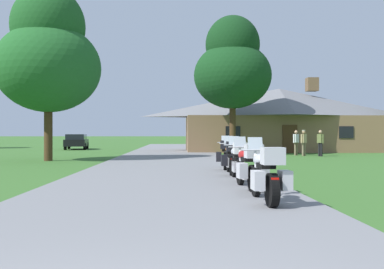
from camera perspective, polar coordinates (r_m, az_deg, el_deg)
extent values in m
plane|color=#386628|center=(22.64, -2.84, -3.54)|extent=(500.00, 500.00, 0.00)
cube|color=slate|center=(20.64, -2.92, -3.81)|extent=(6.40, 80.00, 0.06)
cylinder|color=black|center=(9.95, 8.10, -5.98)|extent=(0.13, 0.64, 0.64)
cylinder|color=black|center=(8.56, 10.14, -6.97)|extent=(0.18, 0.64, 0.64)
cube|color=silver|center=(9.23, 9.07, -6.08)|extent=(0.28, 0.57, 0.30)
ellipsoid|color=#B2B5BC|center=(9.44, 8.71, -3.20)|extent=(0.32, 0.53, 0.26)
cube|color=black|center=(9.00, 9.36, -3.93)|extent=(0.30, 0.53, 0.10)
cylinder|color=silver|center=(9.86, 8.15, -1.95)|extent=(0.66, 0.05, 0.03)
cylinder|color=silver|center=(9.92, 8.10, -3.91)|extent=(0.07, 0.24, 0.73)
cube|color=#B2BCC6|center=(9.96, 8.03, -1.13)|extent=(0.32, 0.12, 0.27)
sphere|color=silver|center=(9.87, 8.15, -2.76)|extent=(0.11, 0.11, 0.11)
cube|color=#B7B7BC|center=(8.45, 10.22, -2.70)|extent=(0.41, 0.37, 0.32)
cube|color=red|center=(8.32, 10.51, -5.62)|extent=(0.14, 0.03, 0.06)
cylinder|color=silver|center=(8.91, 10.51, -7.33)|extent=(0.09, 0.55, 0.07)
cube|color=#B7B7BC|center=(8.53, 8.35, -5.77)|extent=(0.21, 0.41, 0.36)
cube|color=#B7B7BC|center=(8.65, 11.73, -5.69)|extent=(0.21, 0.41, 0.36)
cylinder|color=black|center=(12.14, 6.15, -4.88)|extent=(0.16, 0.65, 0.64)
cylinder|color=black|center=(10.74, 7.79, -5.53)|extent=(0.20, 0.65, 0.64)
cube|color=silver|center=(11.42, 6.95, -4.89)|extent=(0.30, 0.58, 0.30)
ellipsoid|color=maroon|center=(11.64, 6.66, -2.58)|extent=(0.34, 0.54, 0.26)
cube|color=black|center=(11.20, 7.18, -3.14)|extent=(0.32, 0.54, 0.10)
cylinder|color=silver|center=(12.06, 6.20, -1.58)|extent=(0.66, 0.08, 0.03)
cylinder|color=silver|center=(12.12, 6.15, -3.18)|extent=(0.08, 0.24, 0.73)
cube|color=#B2BCC6|center=(12.16, 6.10, -0.91)|extent=(0.33, 0.13, 0.27)
sphere|color=silver|center=(12.07, 6.20, -2.25)|extent=(0.11, 0.11, 0.11)
cube|color=#B7B7BC|center=(10.65, 7.86, -2.12)|extent=(0.42, 0.39, 0.32)
cube|color=red|center=(10.51, 8.08, -4.43)|extent=(0.14, 0.04, 0.06)
cylinder|color=silver|center=(11.10, 8.10, -5.87)|extent=(0.11, 0.55, 0.07)
cube|color=#B7B7BC|center=(10.72, 6.37, -4.57)|extent=(0.23, 0.41, 0.36)
cube|color=#B7B7BC|center=(10.84, 9.07, -4.52)|extent=(0.23, 0.41, 0.36)
cylinder|color=black|center=(14.31, 5.35, -4.13)|extent=(0.11, 0.64, 0.64)
cylinder|color=black|center=(12.89, 6.16, -4.59)|extent=(0.16, 0.64, 0.64)
cube|color=silver|center=(13.58, 5.75, -4.10)|extent=(0.26, 0.56, 0.30)
ellipsoid|color=#B2B5BC|center=(13.81, 5.60, -2.16)|extent=(0.30, 0.52, 0.26)
cube|color=black|center=(13.36, 5.86, -2.62)|extent=(0.28, 0.52, 0.10)
cylinder|color=silver|center=(14.24, 5.37, -1.33)|extent=(0.66, 0.03, 0.03)
cylinder|color=silver|center=(14.29, 5.35, -2.69)|extent=(0.06, 0.24, 0.73)
cube|color=#B2BCC6|center=(14.34, 5.32, -0.76)|extent=(0.32, 0.11, 0.27)
sphere|color=silver|center=(14.24, 5.37, -1.89)|extent=(0.11, 0.11, 0.11)
cube|color=silver|center=(12.81, 6.19, -1.75)|extent=(0.40, 0.36, 0.32)
cube|color=red|center=(12.66, 6.30, -3.66)|extent=(0.14, 0.03, 0.06)
cylinder|color=silver|center=(13.24, 6.57, -4.90)|extent=(0.07, 0.55, 0.07)
cylinder|color=black|center=(16.26, 4.66, -3.62)|extent=(0.13, 0.64, 0.64)
cylinder|color=black|center=(14.82, 5.14, -3.98)|extent=(0.17, 0.64, 0.64)
cube|color=silver|center=(15.52, 4.90, -3.58)|extent=(0.28, 0.57, 0.30)
ellipsoid|color=orange|center=(15.75, 4.81, -1.88)|extent=(0.32, 0.53, 0.26)
cube|color=black|center=(15.30, 4.97, -2.28)|extent=(0.30, 0.53, 0.10)
cylinder|color=silver|center=(16.19, 4.67, -1.16)|extent=(0.66, 0.05, 0.03)
cylinder|color=silver|center=(16.24, 4.66, -2.36)|extent=(0.07, 0.24, 0.73)
cube|color=#B2BCC6|center=(16.28, 4.64, -0.66)|extent=(0.32, 0.12, 0.27)
sphere|color=silver|center=(16.19, 4.67, -1.65)|extent=(0.11, 0.11, 0.11)
cube|color=black|center=(14.74, 5.16, -1.51)|extent=(0.41, 0.37, 0.32)
cube|color=red|center=(14.59, 5.23, -3.16)|extent=(0.14, 0.03, 0.06)
cylinder|color=silver|center=(15.16, 5.56, -4.27)|extent=(0.09, 0.55, 0.07)
cube|color=black|center=(14.84, 4.12, -3.28)|extent=(0.21, 0.41, 0.36)
cube|color=black|center=(14.89, 6.12, -3.27)|extent=(0.21, 0.41, 0.36)
cylinder|color=black|center=(18.50, 4.26, -3.17)|extent=(0.17, 0.65, 0.64)
cylinder|color=black|center=(17.06, 4.30, -3.45)|extent=(0.22, 0.65, 0.64)
cube|color=silver|center=(17.76, 4.28, -3.12)|extent=(0.32, 0.58, 0.30)
ellipsoid|color=black|center=(18.00, 4.27, -1.64)|extent=(0.35, 0.55, 0.26)
cube|color=black|center=(17.54, 4.28, -1.98)|extent=(0.33, 0.55, 0.10)
cylinder|color=silver|center=(18.43, 4.26, -1.01)|extent=(0.66, 0.10, 0.03)
cylinder|color=silver|center=(18.48, 4.26, -2.06)|extent=(0.08, 0.24, 0.73)
cube|color=#B2BCC6|center=(18.53, 4.26, -0.57)|extent=(0.33, 0.14, 0.27)
sphere|color=silver|center=(18.44, 4.26, -1.44)|extent=(0.11, 0.11, 0.11)
cube|color=black|center=(16.99, 4.30, -1.30)|extent=(0.43, 0.40, 0.32)
cube|color=red|center=(16.83, 4.30, -2.73)|extent=(0.14, 0.04, 0.06)
cylinder|color=silver|center=(17.39, 4.75, -3.71)|extent=(0.13, 0.55, 0.07)
cube|color=black|center=(17.10, 3.42, -2.84)|extent=(0.24, 0.42, 0.36)
cube|color=black|center=(17.11, 5.17, -2.84)|extent=(0.24, 0.42, 0.36)
cube|color=brown|center=(37.64, 11.00, 0.05)|extent=(15.22, 6.99, 2.83)
pyramid|color=slate|center=(37.73, 11.00, 3.98)|extent=(16.14, 7.41, 2.33)
cube|color=brown|center=(38.57, 14.99, 6.15)|extent=(0.90, 0.90, 1.10)
cube|color=#472D19|center=(34.22, 12.33, -0.56)|extent=(1.10, 0.08, 2.10)
cube|color=black|center=(33.41, 5.23, 0.29)|extent=(1.10, 0.06, 0.90)
cube|color=black|center=(35.51, 19.01, 0.28)|extent=(1.10, 0.06, 0.90)
cylinder|color=#75664C|center=(30.74, 13.18, -1.79)|extent=(0.14, 0.14, 0.86)
cylinder|color=#75664C|center=(30.60, 12.98, -1.80)|extent=(0.14, 0.14, 0.86)
cube|color=silver|center=(30.65, 13.08, -0.47)|extent=(0.42, 0.40, 0.56)
cylinder|color=silver|center=(30.84, 13.33, -0.50)|extent=(0.09, 0.09, 0.58)
cylinder|color=silver|center=(30.47, 12.83, -0.51)|extent=(0.09, 0.09, 0.58)
sphere|color=tan|center=(30.65, 13.08, 0.32)|extent=(0.21, 0.21, 0.21)
cylinder|color=black|center=(29.60, 16.11, -1.86)|extent=(0.14, 0.14, 0.86)
cylinder|color=black|center=(29.72, 15.86, -1.85)|extent=(0.14, 0.14, 0.86)
cube|color=#5B6638|center=(29.64, 15.99, -0.49)|extent=(0.37, 0.42, 0.56)
cylinder|color=#5B6638|center=(29.49, 16.31, -0.53)|extent=(0.09, 0.09, 0.58)
cylinder|color=#5B6638|center=(29.80, 15.66, -0.52)|extent=(0.09, 0.09, 0.58)
sphere|color=tan|center=(29.64, 15.99, 0.33)|extent=(0.21, 0.21, 0.21)
cylinder|color=#75664C|center=(29.91, 13.91, -1.84)|extent=(0.14, 0.14, 0.86)
cylinder|color=#75664C|center=(30.06, 14.10, -1.83)|extent=(0.14, 0.14, 0.86)
cube|color=tan|center=(29.97, 14.00, -0.48)|extent=(0.42, 0.40, 0.56)
cylinder|color=tan|center=(29.78, 13.76, -0.52)|extent=(0.09, 0.09, 0.58)
cylinder|color=tan|center=(30.16, 14.25, -0.51)|extent=(0.09, 0.09, 0.58)
sphere|color=tan|center=(29.96, 14.00, 0.32)|extent=(0.21, 0.21, 0.21)
cylinder|color=#B2AD99|center=(29.96, 14.00, 0.52)|extent=(0.22, 0.22, 0.05)
cylinder|color=#422D19|center=(24.96, -17.79, 0.71)|extent=(0.44, 0.44, 3.41)
ellipsoid|color=#1E5623|center=(25.20, -17.79, 8.06)|extent=(5.53, 5.53, 4.70)
ellipsoid|color=#1B4E20|center=(25.60, -17.79, 12.97)|extent=(3.87, 3.87, 4.15)
cylinder|color=#422D19|center=(31.23, 5.18, 1.11)|extent=(0.44, 0.44, 3.99)
ellipsoid|color=#143D19|center=(31.48, 5.18, 7.44)|extent=(5.38, 5.38, 4.57)
ellipsoid|color=#123716|center=(31.83, 5.18, 11.28)|extent=(3.76, 3.76, 4.03)
cube|color=black|center=(42.72, -14.44, -1.01)|extent=(2.37, 4.78, 0.60)
cube|color=black|center=(42.51, -14.47, -0.29)|extent=(1.99, 3.39, 0.48)
cylinder|color=black|center=(44.23, -15.35, -1.36)|extent=(0.29, 0.66, 0.64)
cylinder|color=black|center=(44.07, -13.16, -1.37)|extent=(0.29, 0.66, 0.64)
cylinder|color=black|center=(41.40, -15.80, -1.46)|extent=(0.29, 0.66, 0.64)
cylinder|color=black|center=(41.23, -13.47, -1.47)|extent=(0.29, 0.66, 0.64)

